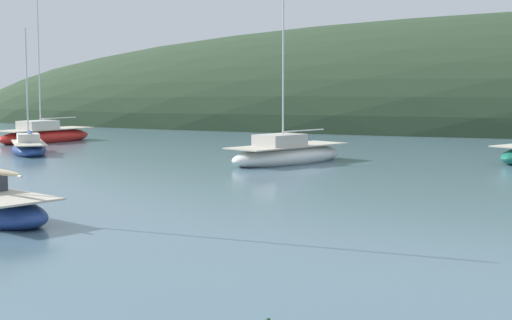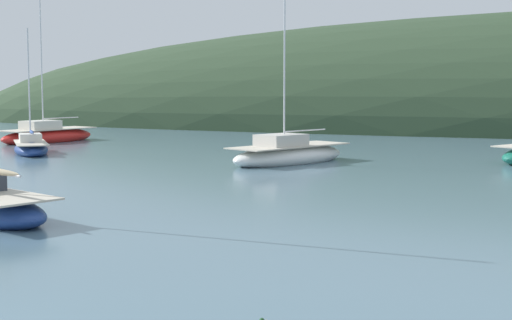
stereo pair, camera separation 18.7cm
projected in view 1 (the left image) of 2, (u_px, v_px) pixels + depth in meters
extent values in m
ellipsoid|color=navy|center=(29.00, 150.00, 45.81)|extent=(4.94, 5.67, 0.91)
cube|color=beige|center=(29.00, 143.00, 45.77)|extent=(4.55, 5.22, 0.06)
cube|color=silver|center=(28.00, 138.00, 46.17)|extent=(2.09, 2.20, 0.52)
cylinder|color=silver|center=(27.00, 86.00, 45.70)|extent=(0.09, 0.09, 6.77)
cylinder|color=silver|center=(30.00, 133.00, 44.86)|extent=(1.49, 1.94, 0.07)
ellipsoid|color=#2D4784|center=(30.00, 132.00, 44.86)|extent=(1.53, 1.94, 0.20)
ellipsoid|color=red|center=(45.00, 137.00, 55.07)|extent=(4.86, 8.27, 1.25)
cube|color=beige|center=(45.00, 129.00, 55.02)|extent=(4.47, 7.61, 0.06)
cube|color=silver|center=(38.00, 125.00, 54.47)|extent=(2.39, 2.91, 0.64)
cylinder|color=silver|center=(39.00, 60.00, 54.21)|extent=(0.09, 0.09, 9.80)
cylinder|color=silver|center=(58.00, 118.00, 55.97)|extent=(1.04, 3.16, 0.07)
ellipsoid|color=white|center=(288.00, 156.00, 40.62)|extent=(5.96, 8.09, 1.24)
cube|color=beige|center=(288.00, 146.00, 40.56)|extent=(5.49, 7.44, 0.06)
cube|color=beige|center=(280.00, 140.00, 40.09)|extent=(2.68, 3.00, 0.63)
cylinder|color=silver|center=(283.00, 60.00, 39.85)|extent=(0.09, 0.09, 8.92)
cylinder|color=silver|center=(304.00, 130.00, 41.36)|extent=(1.59, 2.91, 0.07)
sphere|color=#1E4723|center=(268.00, 320.00, 13.12)|extent=(0.09, 0.09, 0.09)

